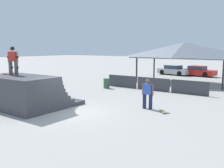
% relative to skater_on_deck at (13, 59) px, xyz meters
% --- Properties ---
extents(ground_plane, '(160.00, 160.00, 0.00)m').
position_rel_skater_on_deck_xyz_m(ground_plane, '(3.68, 1.00, -2.85)').
color(ground_plane, '#ADA8A0').
extents(quarter_pipe_ramp, '(4.49, 4.28, 1.89)m').
position_rel_skater_on_deck_xyz_m(quarter_pipe_ramp, '(0.61, 0.25, -2.00)').
color(quarter_pipe_ramp, '#424247').
rests_on(quarter_pipe_ramp, ground).
extents(skater_on_deck, '(0.70, 0.47, 1.67)m').
position_rel_skater_on_deck_xyz_m(skater_on_deck, '(0.00, 0.00, 0.00)').
color(skater_on_deck, '#4C4C51').
rests_on(skater_on_deck, quarter_pipe_ramp).
extents(skateboard_on_deck, '(0.86, 0.48, 0.09)m').
position_rel_skater_on_deck_xyz_m(skateboard_on_deck, '(-0.57, 0.05, -0.90)').
color(skateboard_on_deck, green).
rests_on(skateboard_on_deck, quarter_pipe_ramp).
extents(bystander_walking, '(0.69, 0.28, 1.72)m').
position_rel_skater_on_deck_xyz_m(bystander_walking, '(6.65, 4.12, -1.89)').
color(bystander_walking, '#1E2347').
rests_on(bystander_walking, ground).
extents(skateboard_on_ground, '(0.67, 0.76, 0.09)m').
position_rel_skater_on_deck_xyz_m(skateboard_on_ground, '(7.70, 3.88, -2.79)').
color(skateboard_on_ground, silver).
rests_on(skateboard_on_ground, ground).
extents(barrier_fence, '(8.89, 0.12, 1.05)m').
position_rel_skater_on_deck_xyz_m(barrier_fence, '(4.09, 9.97, -2.32)').
color(barrier_fence, '#3D3D42').
rests_on(barrier_fence, ground).
extents(pavilion_shelter, '(9.66, 4.66, 4.02)m').
position_rel_skater_on_deck_xyz_m(pavilion_shelter, '(4.60, 15.46, 0.39)').
color(pavilion_shelter, '#2D2D33').
rests_on(pavilion_shelter, ground).
extents(trash_bin, '(0.52, 0.52, 0.85)m').
position_rel_skater_on_deck_xyz_m(trash_bin, '(0.28, 8.67, -2.42)').
color(trash_bin, '#385B3D').
rests_on(trash_bin, ground).
extents(parked_car_silver, '(4.34, 2.30, 1.27)m').
position_rel_skater_on_deck_xyz_m(parked_car_silver, '(0.89, 22.36, -2.25)').
color(parked_car_silver, '#A8AAAF').
rests_on(parked_car_silver, ground).
extents(parked_car_red, '(4.39, 2.27, 1.27)m').
position_rel_skater_on_deck_xyz_m(parked_car_red, '(3.84, 22.82, -2.25)').
color(parked_car_red, red).
rests_on(parked_car_red, ground).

